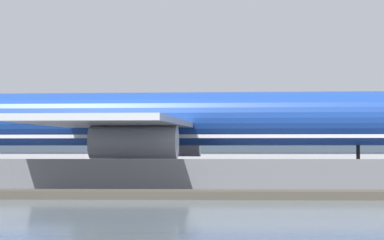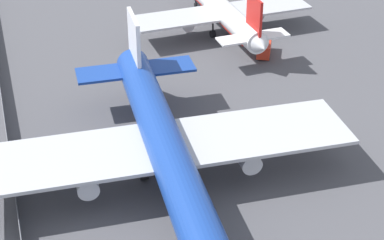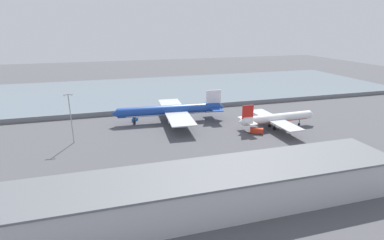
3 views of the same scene
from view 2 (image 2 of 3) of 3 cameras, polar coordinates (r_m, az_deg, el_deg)
ground_plane at (r=81.50m, az=-4.46°, el=-2.90°), size 500.00×500.00×0.00m
perimeter_fence at (r=79.55m, az=-15.76°, el=-4.12°), size 280.00×0.10×2.31m
cargo_jet_blue at (r=72.48m, az=-2.28°, el=-2.67°), size 51.52×44.72×13.75m
passenger_jet_white_red at (r=112.90m, az=2.47°, el=9.88°), size 37.00×31.46×11.30m
ops_van at (r=105.92m, az=6.43°, el=6.40°), size 5.58×4.26×2.48m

